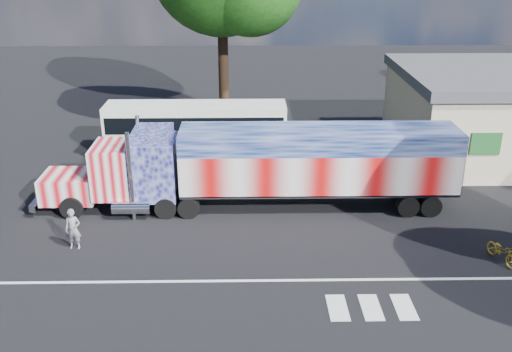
{
  "coord_description": "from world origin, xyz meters",
  "views": [
    {
      "loc": [
        -0.42,
        -21.8,
        12.2
      ],
      "look_at": [
        0.0,
        3.0,
        1.9
      ],
      "focal_mm": 40.0,
      "sensor_mm": 36.0,
      "label": 1
    }
  ],
  "objects_px": {
    "semi_truck": "(266,165)",
    "bicycle": "(502,251)",
    "woman": "(73,229)",
    "coach_bus": "(196,129)"
  },
  "relations": [
    {
      "from": "semi_truck",
      "to": "bicycle",
      "type": "height_order",
      "value": "semi_truck"
    },
    {
      "from": "bicycle",
      "to": "woman",
      "type": "bearing_deg",
      "value": 159.45
    },
    {
      "from": "bicycle",
      "to": "coach_bus",
      "type": "bearing_deg",
      "value": 120.09
    },
    {
      "from": "semi_truck",
      "to": "coach_bus",
      "type": "relative_size",
      "value": 1.87
    },
    {
      "from": "woman",
      "to": "bicycle",
      "type": "bearing_deg",
      "value": -3.28
    },
    {
      "from": "semi_truck",
      "to": "bicycle",
      "type": "bearing_deg",
      "value": -29.33
    },
    {
      "from": "semi_truck",
      "to": "coach_bus",
      "type": "bearing_deg",
      "value": 117.55
    },
    {
      "from": "bicycle",
      "to": "semi_truck",
      "type": "bearing_deg",
      "value": 134.65
    },
    {
      "from": "woman",
      "to": "bicycle",
      "type": "relative_size",
      "value": 1.03
    },
    {
      "from": "semi_truck",
      "to": "coach_bus",
      "type": "height_order",
      "value": "semi_truck"
    }
  ]
}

